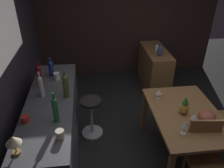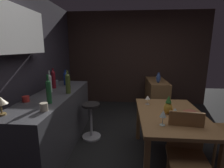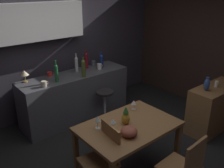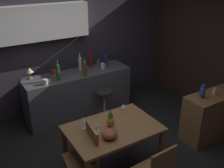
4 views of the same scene
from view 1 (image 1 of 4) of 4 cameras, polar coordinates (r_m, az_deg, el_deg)
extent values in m
plane|color=black|center=(3.57, 12.12, -15.51)|extent=(9.00, 9.00, 0.00)
cube|color=#33231E|center=(5.05, 1.46, 16.55)|extent=(0.10, 4.40, 2.60)
cube|color=olive|center=(3.08, 18.40, -7.29)|extent=(1.28, 0.86, 0.04)
cube|color=olive|center=(3.62, 8.26, -6.87)|extent=(0.06, 0.06, 0.70)
cube|color=olive|center=(3.87, 19.34, -5.73)|extent=(0.06, 0.06, 0.70)
cube|color=#4C4C51|center=(3.24, -14.54, -10.59)|extent=(2.10, 0.60, 0.90)
cube|color=olive|center=(4.83, 10.73, 4.03)|extent=(1.10, 0.44, 0.82)
cube|color=olive|center=(2.94, 22.66, -17.77)|extent=(0.44, 0.44, 0.04)
cube|color=olive|center=(2.90, 22.35, -12.08)|extent=(0.07, 0.38, 0.46)
cylinder|color=olive|center=(3.26, 23.53, -18.14)|extent=(0.04, 0.04, 0.43)
cylinder|color=olive|center=(3.15, 17.90, -18.82)|extent=(0.04, 0.04, 0.43)
cylinder|color=olive|center=(3.62, 26.42, -13.01)|extent=(0.04, 0.04, 0.45)
cylinder|color=olive|center=(3.80, 23.86, -9.88)|extent=(0.04, 0.04, 0.45)
cylinder|color=#262323|center=(3.33, -5.51, -4.45)|extent=(0.32, 0.32, 0.04)
cylinder|color=silver|center=(3.52, -5.26, -8.63)|extent=(0.04, 0.04, 0.61)
cylinder|color=silver|center=(3.71, -5.04, -12.19)|extent=(0.34, 0.34, 0.03)
cylinder|color=silver|center=(2.75, 17.71, -11.89)|extent=(0.06, 0.06, 0.00)
cylinder|color=silver|center=(2.71, 17.88, -11.10)|extent=(0.01, 0.01, 0.10)
cone|color=silver|center=(2.66, 18.18, -9.68)|extent=(0.08, 0.08, 0.08)
cylinder|color=silver|center=(2.89, 19.89, -9.89)|extent=(0.07, 0.07, 0.00)
cylinder|color=silver|center=(2.86, 20.09, -9.05)|extent=(0.01, 0.01, 0.11)
cone|color=silver|center=(2.81, 20.38, -7.76)|extent=(0.08, 0.08, 0.06)
cylinder|color=silver|center=(3.24, 11.66, -3.67)|extent=(0.07, 0.07, 0.00)
cylinder|color=silver|center=(3.22, 11.74, -3.05)|extent=(0.01, 0.01, 0.08)
cone|color=silver|center=(3.18, 11.87, -2.01)|extent=(0.08, 0.08, 0.06)
ellipsoid|color=gold|center=(3.00, 17.98, -6.01)|extent=(0.11, 0.11, 0.16)
cone|color=#2D6B28|center=(2.93, 18.38, -3.99)|extent=(0.08, 0.08, 0.10)
ellipsoid|color=#9E4C38|center=(3.00, 23.15, -7.58)|extent=(0.21, 0.21, 0.12)
cylinder|color=maroon|center=(3.25, -17.97, 1.70)|extent=(0.07, 0.07, 0.28)
sphere|color=maroon|center=(3.19, -18.37, 3.90)|extent=(0.07, 0.07, 0.07)
cylinder|color=maroon|center=(3.17, -18.52, 4.72)|extent=(0.03, 0.03, 0.06)
cylinder|color=silver|center=(3.02, -17.67, -0.88)|extent=(0.06, 0.06, 0.25)
sphere|color=silver|center=(2.96, -18.05, 1.22)|extent=(0.06, 0.06, 0.06)
cylinder|color=silver|center=(2.93, -18.23, 2.24)|extent=(0.02, 0.02, 0.08)
cylinder|color=#475623|center=(2.92, -11.69, -0.87)|extent=(0.08, 0.08, 0.28)
sphere|color=#475623|center=(2.85, -11.98, 1.50)|extent=(0.08, 0.08, 0.08)
cylinder|color=#475623|center=(2.83, -12.10, 2.47)|extent=(0.03, 0.03, 0.06)
cylinder|color=navy|center=(3.49, -15.27, 3.54)|extent=(0.08, 0.08, 0.21)
sphere|color=navy|center=(3.44, -15.51, 5.10)|extent=(0.08, 0.08, 0.08)
cylinder|color=navy|center=(3.42, -15.63, 5.93)|extent=(0.04, 0.04, 0.06)
cylinder|color=#1E592D|center=(2.52, -14.20, -6.85)|extent=(0.06, 0.06, 0.28)
sphere|color=#1E592D|center=(2.44, -14.61, -4.29)|extent=(0.06, 0.06, 0.06)
cylinder|color=#1E592D|center=(2.41, -14.80, -3.08)|extent=(0.03, 0.03, 0.09)
cylinder|color=white|center=(3.40, -13.91, 1.98)|extent=(0.08, 0.08, 0.11)
torus|color=white|center=(3.44, -13.84, 2.49)|extent=(0.05, 0.01, 0.05)
cylinder|color=beige|center=(2.37, -13.15, -12.38)|extent=(0.09, 0.09, 0.09)
torus|color=beige|center=(2.41, -13.05, -11.38)|extent=(0.05, 0.01, 0.05)
cylinder|color=#515660|center=(3.46, -17.81, 1.92)|extent=(0.08, 0.08, 0.11)
torus|color=#515660|center=(3.50, -17.70, 2.40)|extent=(0.05, 0.01, 0.05)
cylinder|color=red|center=(2.69, -21.26, -8.32)|extent=(0.09, 0.09, 0.08)
torus|color=red|center=(2.73, -21.03, -7.51)|extent=(0.05, 0.01, 0.05)
cylinder|color=#A58447|center=(2.38, -23.18, -15.73)|extent=(0.08, 0.08, 0.02)
cylinder|color=#A58447|center=(2.33, -23.50, -14.64)|extent=(0.02, 0.02, 0.11)
cone|color=beige|center=(2.27, -24.00, -12.94)|extent=(0.15, 0.15, 0.08)
cylinder|color=white|center=(4.61, 11.33, 8.96)|extent=(0.06, 0.06, 0.11)
ellipsoid|color=yellow|center=(4.58, 11.41, 9.73)|extent=(0.01, 0.01, 0.03)
ellipsoid|color=#334C8C|center=(4.34, 12.12, 8.26)|extent=(0.10, 0.10, 0.22)
cylinder|color=#334C8C|center=(4.30, 12.29, 9.71)|extent=(0.05, 0.05, 0.02)
camera|label=2|loc=(1.10, 48.19, -43.48)|focal=26.55mm
camera|label=3|loc=(3.26, 80.29, 4.03)|focal=39.65mm
camera|label=4|loc=(3.89, 79.10, 10.99)|focal=41.93mm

